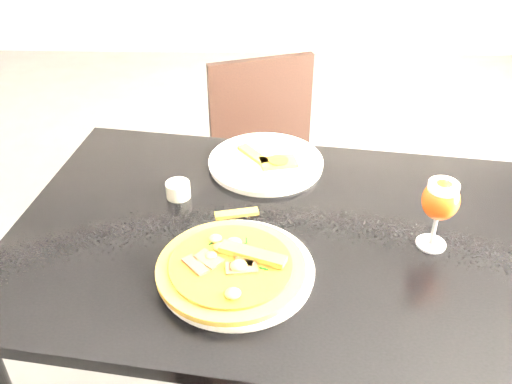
{
  "coord_description": "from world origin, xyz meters",
  "views": [
    {
      "loc": [
        0.04,
        -1.04,
        1.55
      ],
      "look_at": [
        0.02,
        -0.0,
        0.83
      ],
      "focal_mm": 40.0,
      "sensor_mm": 36.0,
      "label": 1
    }
  ],
  "objects_px": {
    "pizza": "(231,267)",
    "beer_glass": "(441,201)",
    "chair_far": "(270,172)",
    "dining_table": "(279,263)"
  },
  "relations": [
    {
      "from": "chair_far",
      "to": "pizza",
      "type": "xyz_separation_m",
      "value": [
        -0.08,
        -0.85,
        0.32
      ]
    },
    {
      "from": "pizza",
      "to": "beer_glass",
      "type": "height_order",
      "value": "beer_glass"
    },
    {
      "from": "dining_table",
      "to": "pizza",
      "type": "relative_size",
      "value": 4.33
    },
    {
      "from": "dining_table",
      "to": "beer_glass",
      "type": "height_order",
      "value": "beer_glass"
    },
    {
      "from": "chair_far",
      "to": "pizza",
      "type": "relative_size",
      "value": 2.79
    },
    {
      "from": "dining_table",
      "to": "pizza",
      "type": "height_order",
      "value": "pizza"
    },
    {
      "from": "dining_table",
      "to": "chair_far",
      "type": "distance_m",
      "value": 0.73
    },
    {
      "from": "dining_table",
      "to": "pizza",
      "type": "xyz_separation_m",
      "value": [
        -0.1,
        -0.14,
        0.12
      ]
    },
    {
      "from": "pizza",
      "to": "beer_glass",
      "type": "xyz_separation_m",
      "value": [
        0.43,
        0.11,
        0.09
      ]
    },
    {
      "from": "chair_far",
      "to": "beer_glass",
      "type": "xyz_separation_m",
      "value": [
        0.35,
        -0.73,
        0.41
      ]
    }
  ]
}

